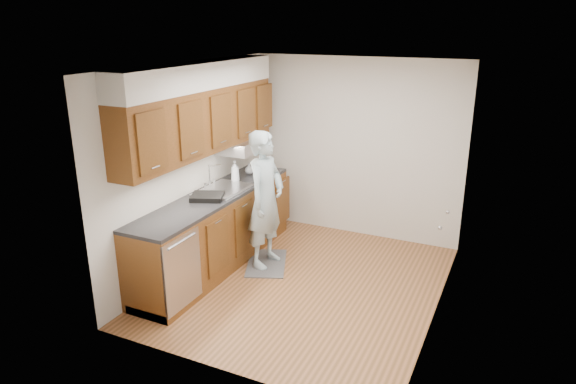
% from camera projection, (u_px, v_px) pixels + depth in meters
% --- Properties ---
extents(floor, '(3.50, 3.50, 0.00)m').
position_uv_depth(floor, '(304.00, 284.00, 6.04)').
color(floor, '#9E613B').
rests_on(floor, ground).
extents(ceiling, '(3.50, 3.50, 0.00)m').
position_uv_depth(ceiling, '(307.00, 66.00, 5.25)').
color(ceiling, white).
rests_on(ceiling, wall_left).
extents(wall_left, '(0.02, 3.50, 2.50)m').
position_uv_depth(wall_left, '(193.00, 167.00, 6.25)').
color(wall_left, silver).
rests_on(wall_left, floor).
extents(wall_right, '(0.02, 3.50, 2.50)m').
position_uv_depth(wall_right, '(446.00, 202.00, 5.04)').
color(wall_right, silver).
rests_on(wall_right, floor).
extents(wall_back, '(3.00, 0.02, 2.50)m').
position_uv_depth(wall_back, '(355.00, 149.00, 7.14)').
color(wall_back, silver).
rests_on(wall_back, floor).
extents(counter, '(0.64, 2.80, 1.30)m').
position_uv_depth(counter, '(216.00, 229.00, 6.36)').
color(counter, brown).
rests_on(counter, floor).
extents(upper_cabinets, '(0.47, 2.80, 1.21)m').
position_uv_depth(upper_cabinets, '(203.00, 110.00, 6.00)').
color(upper_cabinets, brown).
rests_on(upper_cabinets, wall_left).
extents(closet_door, '(0.02, 1.22, 2.05)m').
position_uv_depth(closet_door, '(447.00, 213.00, 5.37)').
color(closet_door, white).
rests_on(closet_door, wall_right).
extents(floor_mat, '(0.74, 0.92, 0.02)m').
position_uv_depth(floor_mat, '(267.00, 263.00, 6.54)').
color(floor_mat, slate).
rests_on(floor_mat, floor).
extents(person, '(0.49, 0.70, 1.93)m').
position_uv_depth(person, '(265.00, 191.00, 6.23)').
color(person, '#A4BEC8').
rests_on(person, floor_mat).
extents(soap_bottle_a, '(0.12, 0.12, 0.28)m').
position_uv_depth(soap_bottle_a, '(235.00, 171.00, 6.67)').
color(soap_bottle_a, white).
rests_on(soap_bottle_a, counter).
extents(soap_bottle_b, '(0.09, 0.09, 0.17)m').
position_uv_depth(soap_bottle_b, '(263.00, 171.00, 6.90)').
color(soap_bottle_b, white).
rests_on(soap_bottle_b, counter).
extents(soap_bottle_c, '(0.17, 0.17, 0.15)m').
position_uv_depth(soap_bottle_c, '(249.00, 168.00, 7.04)').
color(soap_bottle_c, white).
rests_on(soap_bottle_c, counter).
extents(dish_rack, '(0.46, 0.43, 0.06)m').
position_uv_depth(dish_rack, '(207.00, 197.00, 6.05)').
color(dish_rack, black).
rests_on(dish_rack, counter).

